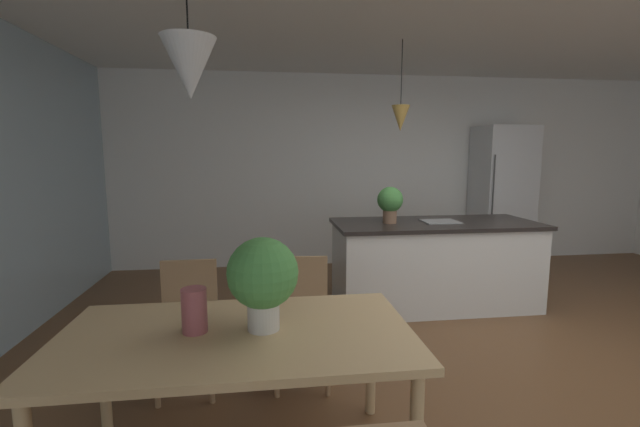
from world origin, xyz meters
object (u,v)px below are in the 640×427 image
object	(u,v)px
potted_plant_on_island	(390,202)
vase_on_dining_table	(194,310)
potted_plant_on_table	(263,276)
dining_table	(237,345)
kitchen_island	(434,263)
chair_far_left	(188,321)
chair_far_right	(302,316)
refrigerator	(501,196)

from	to	relation	value
potted_plant_on_island	vase_on_dining_table	world-z (taller)	potted_plant_on_island
potted_plant_on_table	dining_table	bearing A→B (deg)	-173.39
kitchen_island	potted_plant_on_island	distance (m)	0.82
chair_far_left	potted_plant_on_table	bearing A→B (deg)	-57.85
chair_far_right	potted_plant_on_island	world-z (taller)	potted_plant_on_island
chair_far_right	kitchen_island	distance (m)	2.00
chair_far_right	vase_on_dining_table	xyz separation A→B (m)	(-0.59, -0.81, 0.38)
refrigerator	potted_plant_on_table	bearing A→B (deg)	-133.03
chair_far_left	vase_on_dining_table	world-z (taller)	vase_on_dining_table
refrigerator	vase_on_dining_table	size ratio (longest dim) A/B	9.11
refrigerator	vase_on_dining_table	bearing A→B (deg)	-135.80
refrigerator	potted_plant_on_island	distance (m)	2.59
chair_far_left	refrigerator	size ratio (longest dim) A/B	0.44
dining_table	kitchen_island	xyz separation A→B (m)	(1.91, 2.14, -0.21)
potted_plant_on_table	kitchen_island	bearing A→B (deg)	50.11
dining_table	chair_far_left	xyz separation A→B (m)	(-0.39, 0.84, -0.20)
dining_table	kitchen_island	world-z (taller)	kitchen_island
kitchen_island	dining_table	bearing A→B (deg)	-131.70
potted_plant_on_table	chair_far_left	bearing A→B (deg)	122.15
dining_table	chair_far_right	world-z (taller)	chair_far_right
chair_far_left	chair_far_right	bearing A→B (deg)	-0.01
chair_far_right	kitchen_island	bearing A→B (deg)	40.62
potted_plant_on_island	chair_far_left	bearing A→B (deg)	-144.13
chair_far_left	kitchen_island	world-z (taller)	kitchen_island
kitchen_island	potted_plant_on_table	world-z (taller)	potted_plant_on_table
chair_far_left	vase_on_dining_table	distance (m)	0.92
dining_table	vase_on_dining_table	world-z (taller)	vase_on_dining_table
potted_plant_on_table	vase_on_dining_table	bearing A→B (deg)	177.85
refrigerator	vase_on_dining_table	distance (m)	5.19
dining_table	chair_far_left	bearing A→B (deg)	114.78
dining_table	vase_on_dining_table	distance (m)	0.27
dining_table	chair_far_right	xyz separation A→B (m)	(0.39, 0.84, -0.20)
potted_plant_on_table	chair_far_right	bearing A→B (deg)	72.50
refrigerator	dining_table	bearing A→B (deg)	-133.99
potted_plant_on_island	vase_on_dining_table	size ratio (longest dim) A/B	1.71
chair_far_left	potted_plant_on_island	xyz separation A→B (m)	(1.80, 1.30, 0.64)
refrigerator	vase_on_dining_table	xyz separation A→B (m)	(-3.72, -3.61, -0.14)
chair_far_right	potted_plant_on_table	size ratio (longest dim) A/B	1.89
chair_far_right	refrigerator	size ratio (longest dim) A/B	0.44
refrigerator	potted_plant_on_table	distance (m)	4.96
dining_table	refrigerator	bearing A→B (deg)	46.01
dining_table	vase_on_dining_table	size ratio (longest dim) A/B	7.89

